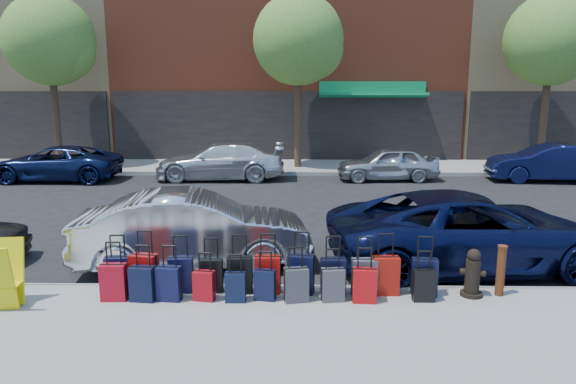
{
  "coord_description": "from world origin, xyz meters",
  "views": [
    {
      "loc": [
        0.47,
        -12.76,
        3.42
      ],
      "look_at": [
        0.27,
        -1.5,
        1.19
      ],
      "focal_mm": 32.0,
      "sensor_mm": 36.0,
      "label": 1
    }
  ],
  "objects_px": {
    "car_far_0": "(56,163)",
    "car_far_1": "(220,161)",
    "tree_center": "(302,42)",
    "car_far_3": "(548,163)",
    "car_far_2": "(387,164)",
    "car_near_2": "(469,231)",
    "bollard": "(501,270)",
    "tree_left": "(53,43)",
    "car_near_1": "(194,230)",
    "fire_hydrant": "(473,274)",
    "tree_right": "(555,42)",
    "suitcase_front_5": "(268,274)"
  },
  "relations": [
    {
      "from": "car_far_0",
      "to": "car_far_1",
      "type": "xyz_separation_m",
      "value": [
        6.3,
        0.36,
        0.05
      ]
    },
    {
      "from": "tree_center",
      "to": "car_far_3",
      "type": "xyz_separation_m",
      "value": [
        9.38,
        -2.74,
        -4.7
      ]
    },
    {
      "from": "car_far_2",
      "to": "car_near_2",
      "type": "bearing_deg",
      "value": -4.14
    },
    {
      "from": "bollard",
      "to": "car_near_2",
      "type": "bearing_deg",
      "value": 88.62
    },
    {
      "from": "tree_left",
      "to": "bollard",
      "type": "height_order",
      "value": "tree_left"
    },
    {
      "from": "tree_left",
      "to": "car_near_2",
      "type": "distance_m",
      "value": 19.17
    },
    {
      "from": "car_far_2",
      "to": "tree_center",
      "type": "bearing_deg",
      "value": -130.95
    },
    {
      "from": "tree_center",
      "to": "car_far_0",
      "type": "bearing_deg",
      "value": -163.21
    },
    {
      "from": "car_near_1",
      "to": "car_far_2",
      "type": "xyz_separation_m",
      "value": [
        5.5,
        10.04,
        -0.09
      ]
    },
    {
      "from": "fire_hydrant",
      "to": "car_far_2",
      "type": "relative_size",
      "value": 0.21
    },
    {
      "from": "fire_hydrant",
      "to": "car_near_2",
      "type": "height_order",
      "value": "car_near_2"
    },
    {
      "from": "car_far_2",
      "to": "car_near_1",
      "type": "bearing_deg",
      "value": -31.99
    },
    {
      "from": "tree_right",
      "to": "car_far_3",
      "type": "xyz_separation_m",
      "value": [
        -1.12,
        -2.74,
        -4.7
      ]
    },
    {
      "from": "tree_center",
      "to": "fire_hydrant",
      "type": "height_order",
      "value": "tree_center"
    },
    {
      "from": "tree_center",
      "to": "suitcase_front_5",
      "type": "relative_size",
      "value": 7.34
    },
    {
      "from": "car_near_1",
      "to": "car_far_3",
      "type": "distance_m",
      "value": 15.2
    },
    {
      "from": "bollard",
      "to": "car_near_1",
      "type": "distance_m",
      "value": 5.58
    },
    {
      "from": "car_far_3",
      "to": "car_far_2",
      "type": "bearing_deg",
      "value": -86.3
    },
    {
      "from": "tree_left",
      "to": "car_far_2",
      "type": "bearing_deg",
      "value": -10.51
    },
    {
      "from": "car_far_0",
      "to": "car_far_2",
      "type": "bearing_deg",
      "value": 91.46
    },
    {
      "from": "car_far_0",
      "to": "car_far_2",
      "type": "relative_size",
      "value": 1.25
    },
    {
      "from": "tree_left",
      "to": "bollard",
      "type": "distance_m",
      "value": 20.36
    },
    {
      "from": "fire_hydrant",
      "to": "bollard",
      "type": "bearing_deg",
      "value": 21.78
    },
    {
      "from": "car_near_1",
      "to": "car_far_1",
      "type": "distance_m",
      "value": 10.16
    },
    {
      "from": "fire_hydrant",
      "to": "tree_left",
      "type": "bearing_deg",
      "value": 150.69
    },
    {
      "from": "tree_right",
      "to": "car_near_1",
      "type": "relative_size",
      "value": 1.61
    },
    {
      "from": "car_far_1",
      "to": "car_far_2",
      "type": "bearing_deg",
      "value": 88.36
    },
    {
      "from": "bollard",
      "to": "car_far_2",
      "type": "xyz_separation_m",
      "value": [
        0.19,
        11.77,
        0.07
      ]
    },
    {
      "from": "tree_center",
      "to": "car_far_3",
      "type": "bearing_deg",
      "value": -16.31
    },
    {
      "from": "car_far_1",
      "to": "car_far_2",
      "type": "relative_size",
      "value": 1.3
    },
    {
      "from": "bollard",
      "to": "car_near_1",
      "type": "xyz_separation_m",
      "value": [
        -5.31,
        1.72,
        0.16
      ]
    },
    {
      "from": "tree_center",
      "to": "car_far_0",
      "type": "distance_m",
      "value": 10.97
    },
    {
      "from": "tree_right",
      "to": "bollard",
      "type": "bearing_deg",
      "value": -117.23
    },
    {
      "from": "tree_right",
      "to": "fire_hydrant",
      "type": "relative_size",
      "value": 9.21
    },
    {
      "from": "tree_center",
      "to": "car_far_2",
      "type": "xyz_separation_m",
      "value": [
        3.32,
        -2.56,
        -4.76
      ]
    },
    {
      "from": "fire_hydrant",
      "to": "car_far_3",
      "type": "height_order",
      "value": "car_far_3"
    },
    {
      "from": "bollard",
      "to": "car_far_3",
      "type": "relative_size",
      "value": 0.19
    },
    {
      "from": "car_near_1",
      "to": "car_far_3",
      "type": "xyz_separation_m",
      "value": [
        11.56,
        9.86,
        -0.03
      ]
    },
    {
      "from": "tree_center",
      "to": "car_near_2",
      "type": "bearing_deg",
      "value": -75.89
    },
    {
      "from": "tree_left",
      "to": "car_near_2",
      "type": "bearing_deg",
      "value": -42.68
    },
    {
      "from": "tree_left",
      "to": "tree_right",
      "type": "distance_m",
      "value": 21.0
    },
    {
      "from": "suitcase_front_5",
      "to": "car_far_1",
      "type": "height_order",
      "value": "car_far_1"
    },
    {
      "from": "tree_center",
      "to": "tree_right",
      "type": "bearing_deg",
      "value": 0.0
    },
    {
      "from": "suitcase_front_5",
      "to": "car_near_2",
      "type": "height_order",
      "value": "car_near_2"
    },
    {
      "from": "tree_left",
      "to": "fire_hydrant",
      "type": "distance_m",
      "value": 20.09
    },
    {
      "from": "car_near_2",
      "to": "car_far_1",
      "type": "relative_size",
      "value": 1.09
    },
    {
      "from": "car_far_0",
      "to": "tree_right",
      "type": "bearing_deg",
      "value": 98.3
    },
    {
      "from": "tree_left",
      "to": "car_near_2",
      "type": "height_order",
      "value": "tree_left"
    },
    {
      "from": "tree_left",
      "to": "suitcase_front_5",
      "type": "distance_m",
      "value": 18.04
    },
    {
      "from": "tree_center",
      "to": "bollard",
      "type": "bearing_deg",
      "value": -77.69
    }
  ]
}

